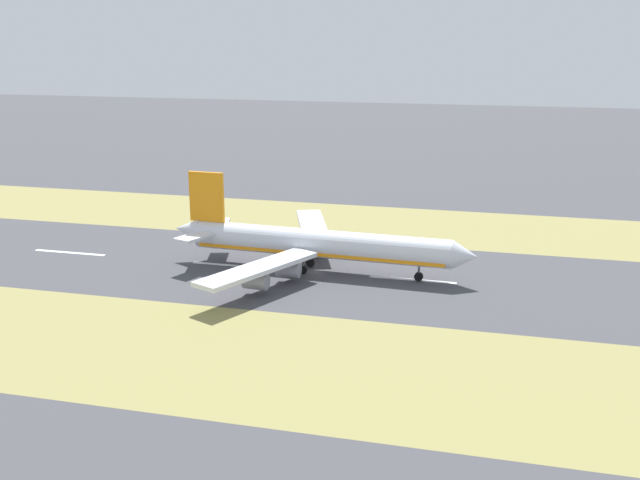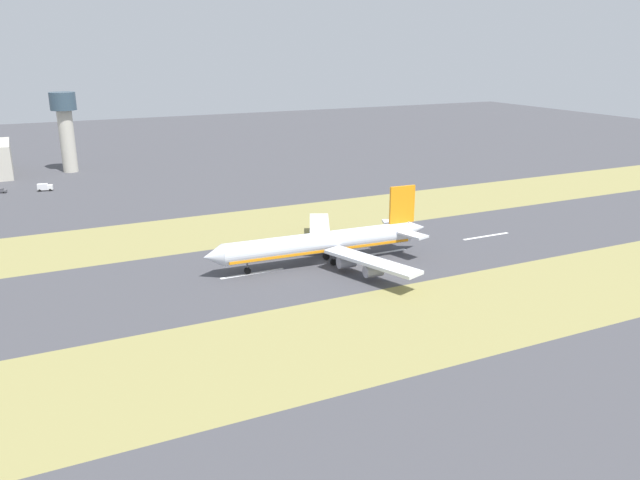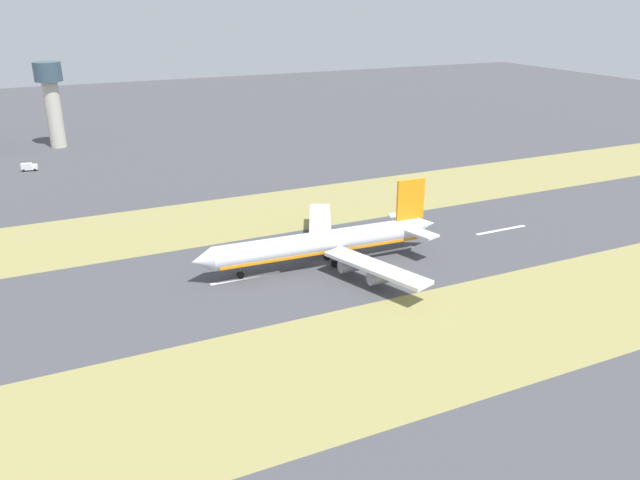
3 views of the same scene
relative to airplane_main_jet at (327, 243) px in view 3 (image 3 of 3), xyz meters
name	(u,v)px [view 3 (image 3 of 3)]	position (x,y,z in m)	size (l,w,h in m)	color
ground_plane	(322,264)	(0.74, 1.07, -6.02)	(800.00, 800.00, 0.00)	#424247
grass_median_west	(418,345)	(-44.26, 1.07, -6.02)	(40.00, 600.00, 0.01)	olive
grass_median_east	(262,213)	(45.74, 1.07, -6.02)	(40.00, 600.00, 0.01)	olive
centreline_dash_near	(501,230)	(0.74, -58.10, -6.01)	(1.20, 18.00, 0.01)	silver
centreline_dash_mid	(385,252)	(0.74, -18.10, -6.01)	(1.20, 18.00, 0.01)	silver
centreline_dash_far	(246,278)	(0.74, 21.90, -6.01)	(1.20, 18.00, 0.01)	silver
airplane_main_jet	(327,243)	(0.00, 0.00, 0.00)	(64.06, 67.19, 20.20)	silver
control_tower	(51,95)	(174.16, 53.67, 17.42)	(12.00, 12.00, 38.02)	#BCB7A8
service_truck	(29,167)	(133.81, 67.33, -4.36)	(3.45, 6.30, 3.10)	white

